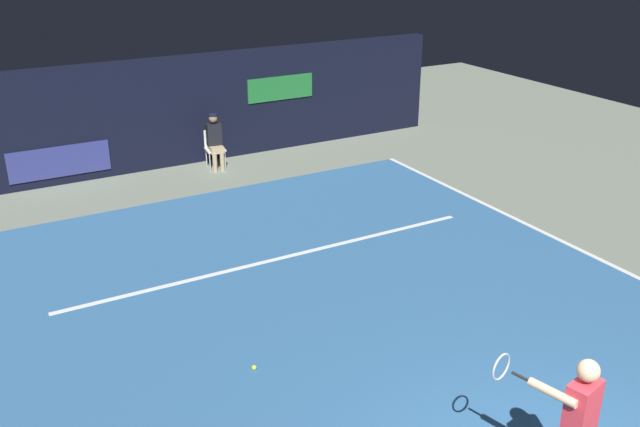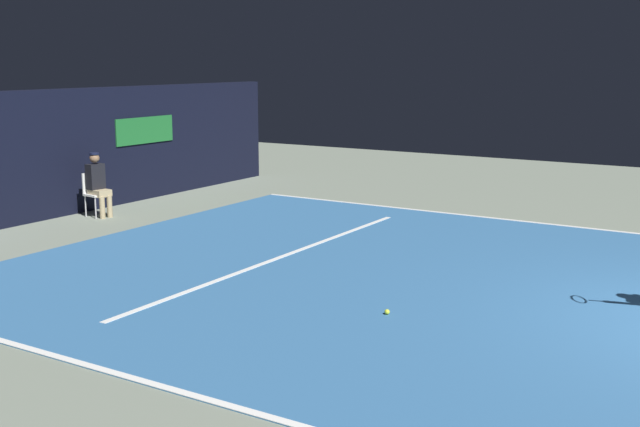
# 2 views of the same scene
# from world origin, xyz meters

# --- Properties ---
(ground_plane) EXTENTS (29.59, 29.59, 0.00)m
(ground_plane) POSITION_xyz_m (0.00, 4.64, 0.00)
(ground_plane) COLOR gray
(court_surface) EXTENTS (9.95, 11.28, 0.01)m
(court_surface) POSITION_xyz_m (0.00, 4.64, 0.01)
(court_surface) COLOR #336699
(court_surface) RESTS_ON ground
(line_sideline_left) EXTENTS (0.10, 11.28, 0.01)m
(line_sideline_left) POSITION_xyz_m (4.93, 4.64, 0.01)
(line_sideline_left) COLOR white
(line_sideline_left) RESTS_ON court_surface
(line_sideline_right) EXTENTS (0.10, 11.28, 0.01)m
(line_sideline_right) POSITION_xyz_m (-4.93, 4.64, 0.01)
(line_sideline_right) COLOR white
(line_sideline_right) RESTS_ON court_surface
(line_service) EXTENTS (7.76, 0.10, 0.01)m
(line_service) POSITION_xyz_m (0.00, 6.62, 0.01)
(line_service) COLOR white
(line_service) RESTS_ON court_surface
(back_wall) EXTENTS (14.71, 0.33, 2.60)m
(back_wall) POSITION_xyz_m (-0.00, 12.56, 1.30)
(back_wall) COLOR black
(back_wall) RESTS_ON ground
(line_judge_on_chair) EXTENTS (0.49, 0.56, 1.32)m
(line_judge_on_chair) POSITION_xyz_m (0.88, 11.79, 0.69)
(line_judge_on_chair) COLOR white
(line_judge_on_chair) RESTS_ON ground
(tennis_ball) EXTENTS (0.07, 0.07, 0.07)m
(tennis_ball) POSITION_xyz_m (-1.75, 3.80, 0.05)
(tennis_ball) COLOR #CCE033
(tennis_ball) RESTS_ON court_surface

